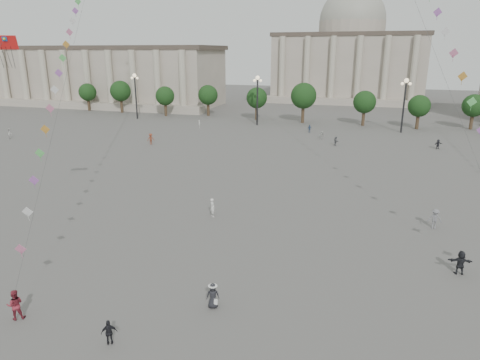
% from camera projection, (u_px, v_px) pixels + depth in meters
% --- Properties ---
extents(ground, '(360.00, 360.00, 0.00)m').
position_uv_depth(ground, '(191.00, 317.00, 26.38)').
color(ground, '#595653').
rests_on(ground, ground).
extents(hall_west, '(84.00, 26.22, 17.20)m').
position_uv_depth(hall_west, '(90.00, 76.00, 131.28)').
color(hall_west, gray).
rests_on(hall_west, ground).
extents(hall_central, '(48.30, 34.30, 35.50)m').
position_uv_depth(hall_central, '(349.00, 56.00, 140.16)').
color(hall_central, gray).
rests_on(hall_central, ground).
extents(tree_row, '(137.12, 5.12, 8.00)m').
position_uv_depth(tree_row, '(331.00, 99.00, 95.99)').
color(tree_row, '#37281B').
rests_on(tree_row, ground).
extents(lamp_post_far_west, '(2.00, 0.90, 10.65)m').
position_uv_depth(lamp_post_far_west, '(135.00, 88.00, 101.12)').
color(lamp_post_far_west, '#262628').
rests_on(lamp_post_far_west, ground).
extents(lamp_post_mid_west, '(2.00, 0.90, 10.65)m').
position_uv_depth(lamp_post_mid_west, '(257.00, 91.00, 92.45)').
color(lamp_post_mid_west, '#262628').
rests_on(lamp_post_mid_west, ground).
extents(lamp_post_mid_east, '(2.00, 0.90, 10.65)m').
position_uv_depth(lamp_post_mid_east, '(405.00, 95.00, 83.79)').
color(lamp_post_mid_east, '#262628').
rests_on(lamp_post_mid_east, ground).
extents(person_crowd_0, '(1.00, 0.76, 1.58)m').
position_uv_depth(person_crowd_0, '(309.00, 129.00, 85.56)').
color(person_crowd_0, '#36527A').
rests_on(person_crowd_0, ground).
extents(person_crowd_1, '(1.06, 1.11, 1.81)m').
position_uv_depth(person_crowd_1, '(10.00, 133.00, 79.98)').
color(person_crowd_1, silver).
rests_on(person_crowd_1, ground).
extents(person_crowd_2, '(1.39, 1.42, 1.95)m').
position_uv_depth(person_crowd_2, '(151.00, 139.00, 74.70)').
color(person_crowd_2, brown).
rests_on(person_crowd_2, ground).
extents(person_crowd_3, '(1.75, 0.74, 1.83)m').
position_uv_depth(person_crowd_3, '(460.00, 263.00, 31.19)').
color(person_crowd_3, black).
rests_on(person_crowd_3, ground).
extents(person_crowd_4, '(0.98, 1.47, 1.52)m').
position_uv_depth(person_crowd_4, '(322.00, 135.00, 79.28)').
color(person_crowd_4, '#BABAB5').
rests_on(person_crowd_4, ground).
extents(person_crowd_6, '(1.25, 0.74, 1.90)m').
position_uv_depth(person_crowd_6, '(435.00, 219.00, 39.22)').
color(person_crowd_6, slate).
rests_on(person_crowd_6, ground).
extents(person_crowd_9, '(1.53, 1.22, 1.63)m').
position_uv_depth(person_crowd_9, '(438.00, 144.00, 71.24)').
color(person_crowd_9, black).
rests_on(person_crowd_9, ground).
extents(person_crowd_10, '(0.61, 0.67, 1.54)m').
position_uv_depth(person_crowd_10, '(199.00, 124.00, 91.47)').
color(person_crowd_10, silver).
rests_on(person_crowd_10, ground).
extents(person_crowd_12, '(1.26, 1.45, 1.58)m').
position_uv_depth(person_crowd_12, '(336.00, 141.00, 73.73)').
color(person_crowd_12, slate).
rests_on(person_crowd_12, ground).
extents(person_crowd_13, '(0.80, 0.80, 1.88)m').
position_uv_depth(person_crowd_13, '(212.00, 207.00, 42.07)').
color(person_crowd_13, silver).
rests_on(person_crowd_13, ground).
extents(tourist_4, '(0.94, 0.78, 1.51)m').
position_uv_depth(tourist_4, '(109.00, 332.00, 23.71)').
color(tourist_4, black).
rests_on(tourist_4, ground).
extents(kite_flyer_0, '(1.19, 1.16, 1.94)m').
position_uv_depth(kite_flyer_0, '(15.00, 305.00, 25.91)').
color(kite_flyer_0, maroon).
rests_on(kite_flyer_0, ground).
extents(hat_person, '(0.96, 0.79, 1.69)m').
position_uv_depth(hat_person, '(213.00, 295.00, 27.07)').
color(hat_person, black).
rests_on(hat_person, ground).
extents(dragon_kite, '(2.48, 5.02, 17.24)m').
position_uv_depth(dragon_kite, '(3.00, 53.00, 32.77)').
color(dragon_kite, red).
rests_on(dragon_kite, ground).
extents(kite_train_west, '(28.76, 54.66, 72.78)m').
position_uv_depth(kite_train_west, '(80.00, 3.00, 50.97)').
color(kite_train_west, '#3F3F3F').
rests_on(kite_train_west, ground).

